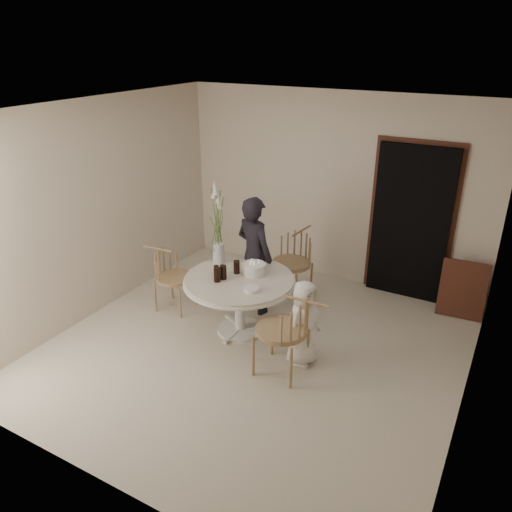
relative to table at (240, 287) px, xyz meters
The scene contains 18 objects.
ground 0.75m from the table, 35.54° to the right, with size 4.50×4.50×0.00m, color beige.
room_shell 1.09m from the table, 35.54° to the right, with size 4.50×4.50×4.50m.
doorway 2.49m from the table, 52.29° to the left, with size 1.00×0.10×2.10m, color black.
door_trim 2.53m from the table, 52.85° to the left, with size 1.12×0.03×2.22m, color #53281C.
table is the anchor object (origin of this frame).
picture_frame 2.87m from the table, 36.47° to the left, with size 0.57×0.04×0.76m, color #53281C.
chair_far 1.26m from the table, 82.64° to the left, with size 0.54×0.58×0.92m.
chair_right 1.03m from the table, 26.75° to the right, with size 0.58×0.55×0.95m.
chair_left 1.15m from the table, behind, with size 0.53×0.49×0.84m.
girl 0.60m from the table, 101.41° to the left, with size 0.57×0.37×1.56m, color black.
boy 0.95m from the table, 12.12° to the right, with size 0.49×0.32×0.99m, color white.
birthday_cake 0.27m from the table, 61.71° to the left, with size 0.28×0.28×0.18m.
cola_tumbler_a 0.34m from the table, 131.93° to the right, with size 0.08×0.08×0.17m, color black.
cola_tumbler_b 0.27m from the table, 145.72° to the right, with size 0.08×0.08×0.17m, color black.
cola_tumbler_c 0.33m from the table, 162.40° to the right, with size 0.06×0.06×0.13m, color black.
cola_tumbler_d 0.24m from the table, 134.36° to the left, with size 0.08×0.08×0.16m, color black.
plate_stack 0.38m from the table, 36.19° to the right, with size 0.18×0.18×0.04m, color white.
flower_vase 0.73m from the table, 151.36° to the left, with size 0.14×0.14×1.07m.
Camera 1 is at (2.37, -4.25, 3.37)m, focal length 35.00 mm.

